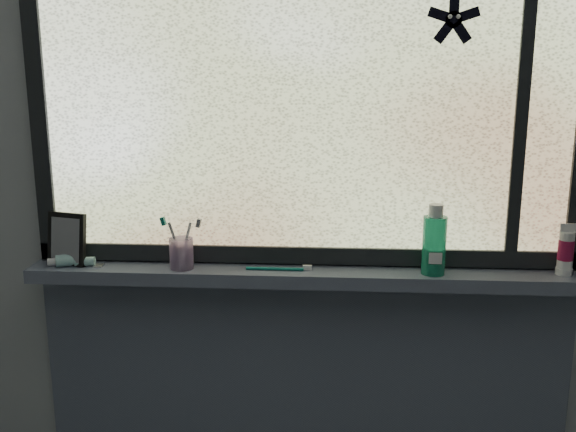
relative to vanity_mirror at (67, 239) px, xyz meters
The scene contains 14 objects.
wall_back 0.72m from the vanity_mirror, ahead, with size 3.00×0.01×2.50m, color #9EA3A8.
windowsill 0.71m from the vanity_mirror, ahead, with size 1.62×0.14×0.04m, color #525A6E.
sill_apron 0.93m from the vanity_mirror, ahead, with size 1.62×0.02×0.98m, color #525A6E.
window_pane 0.83m from the vanity_mirror, ahead, with size 1.50×0.01×1.00m, color silver.
frame_bottom 0.71m from the vanity_mirror, ahead, with size 1.60×0.03×0.05m, color black.
frame_left 0.44m from the vanity_mirror, 146.97° to the left, with size 0.05×0.03×1.10m, color black.
frame_mullion 1.37m from the vanity_mirror, ahead, with size 0.04×0.03×1.00m, color black.
starfish_sticker 1.27m from the vanity_mirror, ahead, with size 0.15×0.02×0.15m, color black, non-canonical shape.
vanity_mirror is the anchor object (origin of this frame).
toothpaste_tube 0.07m from the vanity_mirror, 37.26° to the right, with size 0.20×0.04×0.04m, color white, non-canonical shape.
toothbrush_cup 0.35m from the vanity_mirror, ahead, with size 0.07×0.07×0.09m, color #D7B0E9.
toothbrush_lying 0.63m from the vanity_mirror, ahead, with size 0.21×0.02×0.01m, color #0C6D60, non-canonical shape.
mouthwash_bottle 1.07m from the vanity_mirror, ahead, with size 0.07×0.07×0.17m, color #21AD7E.
cream_tube 1.44m from the vanity_mirror, ahead, with size 0.04×0.04×0.11m, color silver.
Camera 1 is at (0.08, -0.56, 1.59)m, focal length 40.00 mm.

